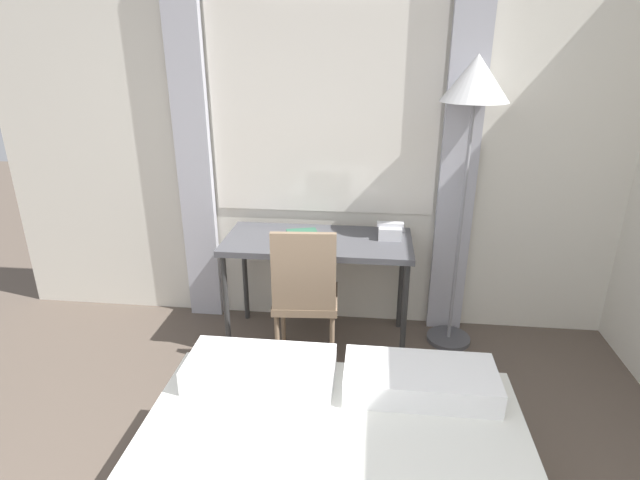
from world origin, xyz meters
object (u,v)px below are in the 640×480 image
Objects in this scene: desk_chair at (305,291)px; telephone at (390,231)px; standing_lamp at (474,99)px; book at (303,234)px; desk at (318,248)px.

desk_chair is 0.70m from telephone.
telephone is (0.51, 0.38, 0.28)m from desk_chair.
telephone is at bearing -178.04° from standing_lamp.
desk_chair is 3.90× the size of book.
standing_lamp is 7.76× the size of book.
standing_lamp is at bearing 5.80° from desk.
standing_lamp is (0.96, 0.40, 1.12)m from desk_chair.
desk_chair reaches higher than telephone.
desk is 0.64× the size of standing_lamp.
desk_chair is at bearing -157.58° from standing_lamp.
telephone is 0.70× the size of book.
desk is 4.99× the size of book.
telephone is at bearing 9.44° from desk.
standing_lamp reaches higher than desk_chair.
book is (-1.02, -0.05, -0.87)m from standing_lamp.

